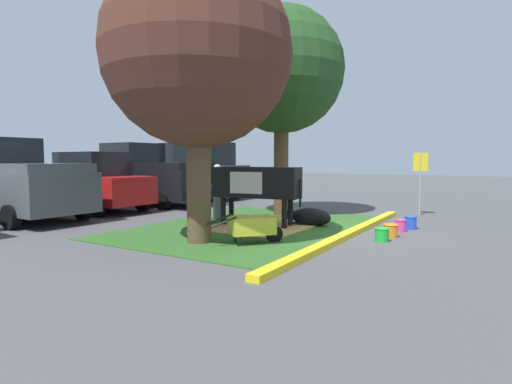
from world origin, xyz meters
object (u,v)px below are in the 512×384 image
object	(u,v)px
shade_tree_right	(282,72)
bucket_pink	(400,225)
person_handler	(218,190)
bucket_orange	(390,230)
cow_holstein	(253,183)
wheelbarrow	(253,226)
bucket_green	(382,234)
calf_lying	(310,217)
pickup_truck_maroon	(14,182)
parking_sign	(421,172)
suv_dark_grey	(197,171)
bucket_blue	(411,222)
sedan_red	(93,182)
shade_tree_left	(197,54)
pickup_truck_black	(148,176)

from	to	relation	value
shade_tree_right	bucket_pink	bearing A→B (deg)	-105.54
person_handler	bucket_orange	bearing A→B (deg)	-92.35
cow_holstein	wheelbarrow	xyz separation A→B (m)	(-1.97, -1.23, -0.77)
bucket_green	calf_lying	bearing A→B (deg)	63.37
bucket_green	bucket_orange	size ratio (longest dim) A/B	0.93
cow_holstein	bucket_green	size ratio (longest dim) A/B	9.81
pickup_truck_maroon	parking_sign	bearing A→B (deg)	-54.88
bucket_green	suv_dark_grey	xyz separation A→B (m)	(5.58, 9.76, 1.12)
person_handler	pickup_truck_maroon	world-z (taller)	pickup_truck_maroon
calf_lying	parking_sign	xyz separation A→B (m)	(3.70, -2.13, 1.15)
calf_lying	bucket_blue	bearing A→B (deg)	-69.95
bucket_orange	sedan_red	distance (m)	9.90
person_handler	sedan_red	xyz separation A→B (m)	(-0.65, 4.81, 0.11)
shade_tree_right	parking_sign	xyz separation A→B (m)	(2.23, -3.78, -3.10)
cow_holstein	shade_tree_left	bearing A→B (deg)	-175.59
bucket_blue	pickup_truck_black	distance (m)	10.16
parking_sign	bucket_orange	xyz separation A→B (m)	(-4.20, -0.09, -1.24)
bucket_orange	sedan_red	xyz separation A→B (m)	(-0.44, 9.86, 0.83)
bucket_blue	suv_dark_grey	distance (m)	10.67
sedan_red	pickup_truck_black	xyz separation A→B (m)	(2.55, 0.06, 0.13)
shade_tree_right	cow_holstein	bearing A→B (deg)	-171.01
shade_tree_right	person_handler	world-z (taller)	shade_tree_right
cow_holstein	bucket_blue	bearing A→B (deg)	-65.48
shade_tree_left	cow_holstein	distance (m)	3.72
bucket_orange	bucket_green	bearing A→B (deg)	175.98
shade_tree_right	pickup_truck_black	bearing A→B (deg)	88.64
shade_tree_left	bucket_orange	xyz separation A→B (m)	(2.77, -3.32, -3.78)
pickup_truck_maroon	suv_dark_grey	world-z (taller)	suv_dark_grey
shade_tree_left	suv_dark_grey	size ratio (longest dim) A/B	1.27
bucket_green	pickup_truck_maroon	size ratio (longest dim) A/B	0.06
calf_lying	suv_dark_grey	size ratio (longest dim) A/B	0.28
wheelbarrow	parking_sign	size ratio (longest dim) A/B	0.70
bucket_pink	bucket_blue	world-z (taller)	bucket_blue
bucket_pink	pickup_truck_maroon	xyz separation A→B (m)	(-3.80, 10.24, 0.96)
calf_lying	pickup_truck_black	xyz separation A→B (m)	(1.61, 7.69, 0.88)
wheelbarrow	calf_lying	bearing A→B (deg)	-1.24
person_handler	suv_dark_grey	size ratio (longest dim) A/B	0.35
sedan_red	parking_sign	bearing A→B (deg)	-64.56
calf_lying	person_handler	distance (m)	2.91
person_handler	bucket_blue	world-z (taller)	person_handler
cow_holstein	bucket_orange	distance (m)	3.66
cow_holstein	calf_lying	bearing A→B (deg)	-57.91
person_handler	calf_lying	bearing A→B (deg)	-84.08
bucket_pink	suv_dark_grey	xyz separation A→B (m)	(4.10, 9.83, 1.11)
shade_tree_left	suv_dark_grey	bearing A→B (deg)	39.87
person_handler	bucket_orange	world-z (taller)	person_handler
person_handler	bucket_pink	bearing A→B (deg)	-82.41
wheelbarrow	sedan_red	bearing A→B (deg)	76.41
parking_sign	wheelbarrow	bearing A→B (deg)	161.31
wheelbarrow	sedan_red	world-z (taller)	sedan_red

